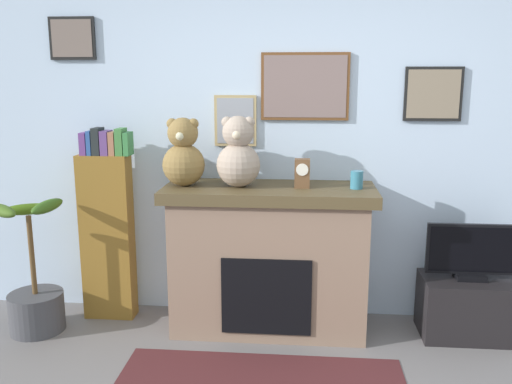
% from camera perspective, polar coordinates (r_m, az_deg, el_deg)
% --- Properties ---
extents(back_wall, '(5.20, 0.15, 2.60)m').
position_cam_1_polar(back_wall, '(4.07, 4.69, 5.08)').
color(back_wall, silver).
rests_on(back_wall, ground_plane).
extents(fireplace, '(1.46, 0.62, 1.04)m').
position_cam_1_polar(fireplace, '(3.91, 1.37, -6.85)').
color(fireplace, '#8A6D5A').
rests_on(fireplace, ground_plane).
extents(bookshelf, '(0.40, 0.16, 1.43)m').
position_cam_1_polar(bookshelf, '(4.19, -15.27, -3.74)').
color(bookshelf, brown).
rests_on(bookshelf, ground_plane).
extents(potted_plant, '(0.50, 0.56, 0.96)m').
position_cam_1_polar(potted_plant, '(4.24, -22.10, -9.83)').
color(potted_plant, '#3F3F44').
rests_on(potted_plant, ground_plane).
extents(tv_stand, '(0.64, 0.40, 0.42)m').
position_cam_1_polar(tv_stand, '(4.17, 21.20, -11.16)').
color(tv_stand, black).
rests_on(tv_stand, ground_plane).
extents(television, '(0.61, 0.14, 0.39)m').
position_cam_1_polar(television, '(4.03, 21.63, -5.92)').
color(television, black).
rests_on(television, tv_stand).
extents(candle_jar, '(0.09, 0.09, 0.12)m').
position_cam_1_polar(candle_jar, '(3.76, 10.48, 1.26)').
color(candle_jar, teal).
rests_on(candle_jar, fireplace).
extents(mantel_clock, '(0.10, 0.08, 0.20)m').
position_cam_1_polar(mantel_clock, '(3.73, 4.85, 1.97)').
color(mantel_clock, brown).
rests_on(mantel_clock, fireplace).
extents(teddy_bear_tan, '(0.29, 0.29, 0.47)m').
position_cam_1_polar(teddy_bear_tan, '(3.81, -7.59, 3.81)').
color(teddy_bear_tan, olive).
rests_on(teddy_bear_tan, fireplace).
extents(teddy_bear_cream, '(0.30, 0.30, 0.49)m').
position_cam_1_polar(teddy_bear_cream, '(3.74, -1.86, 3.87)').
color(teddy_bear_cream, tan).
rests_on(teddy_bear_cream, fireplace).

